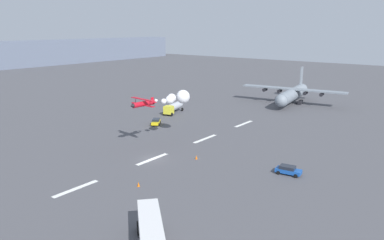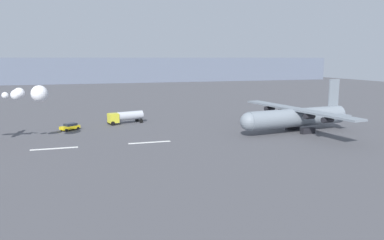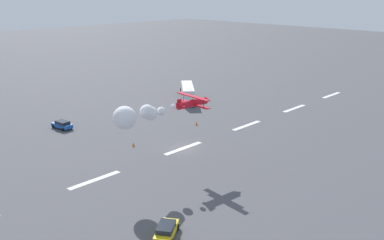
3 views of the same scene
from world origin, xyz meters
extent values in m
cube|color=white|center=(16.95, 0.00, 0.01)|extent=(8.00, 0.90, 0.01)
cube|color=white|center=(33.91, 0.00, 0.01)|extent=(8.00, 0.90, 0.01)
cube|color=slate|center=(0.00, 182.02, 7.98)|extent=(396.00, 16.00, 15.96)
cylinder|color=gray|center=(66.05, 0.87, 3.16)|extent=(24.54, 7.27, 3.91)
sphere|color=gray|center=(54.05, -0.82, 3.16)|extent=(3.72, 3.72, 3.72)
cube|color=gray|center=(66.05, 0.87, 4.92)|extent=(7.84, 33.43, 0.40)
cylinder|color=black|center=(64.37, 9.89, 4.02)|extent=(2.53, 1.43, 1.10)
cylinder|color=black|center=(65.07, 4.94, 4.02)|extent=(2.53, 1.43, 1.10)
cylinder|color=black|center=(66.24, -3.30, 4.02)|extent=(2.53, 1.43, 1.10)
cylinder|color=black|center=(66.94, -8.25, 4.02)|extent=(2.53, 1.43, 1.10)
cube|color=gray|center=(76.13, 2.30, 8.11)|extent=(2.81, 0.69, 6.00)
cube|color=gray|center=(76.13, 2.30, 3.46)|extent=(3.24, 9.19, 0.24)
cube|color=black|center=(67.38, -1.42, 0.60)|extent=(3.31, 1.44, 1.20)
cube|color=black|center=(66.69, 3.45, 0.60)|extent=(3.31, 1.44, 1.20)
sphere|color=white|center=(8.94, 4.95, 9.15)|extent=(1.17, 1.17, 1.17)
sphere|color=white|center=(10.77, 4.86, 9.22)|extent=(1.89, 1.89, 1.89)
sphere|color=white|center=(11.30, 4.79, 9.54)|extent=(1.90, 1.90, 1.90)
sphere|color=white|center=(14.71, 4.47, 9.36)|extent=(3.01, 3.01, 3.01)
cube|color=yellow|center=(29.25, 21.65, 1.60)|extent=(2.75, 2.89, 2.20)
cylinder|color=#B7BCC6|center=(33.39, 22.77, 1.85)|extent=(6.69, 3.69, 2.10)
cylinder|color=black|center=(28.99, 20.33, 0.50)|extent=(1.05, 0.57, 1.00)
cylinder|color=black|center=(36.00, 22.23, 0.50)|extent=(1.05, 0.57, 1.00)
cylinder|color=black|center=(28.36, 22.65, 0.50)|extent=(1.05, 0.57, 1.00)
cylinder|color=black|center=(35.37, 24.55, 0.50)|extent=(1.05, 0.57, 1.00)
cube|color=yellow|center=(19.38, 17.27, 0.65)|extent=(4.50, 3.83, 0.65)
cube|color=#1E232D|center=(19.54, 17.38, 1.25)|extent=(3.02, 2.78, 0.55)
cylinder|color=black|center=(18.65, 15.70, 0.32)|extent=(0.65, 0.54, 0.64)
cylinder|color=black|center=(21.10, 17.34, 0.32)|extent=(0.65, 0.54, 0.64)
cylinder|color=black|center=(17.65, 17.20, 0.32)|extent=(0.65, 0.54, 0.64)
cylinder|color=black|center=(20.10, 18.83, 0.32)|extent=(0.65, 0.54, 0.64)
camera|label=1|loc=(-48.29, -47.23, 24.20)|focal=35.19mm
camera|label=2|loc=(21.19, -69.17, 15.72)|focal=35.46mm
camera|label=3|loc=(45.52, 46.72, 25.06)|focal=39.87mm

